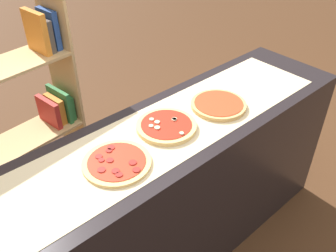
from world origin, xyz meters
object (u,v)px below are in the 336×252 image
object	(u,v)px
pizza_plain_2	(219,105)
pizza_mushroom_1	(166,126)
pizza_pepperoni_0	(117,162)
bookshelf	(19,108)

from	to	relation	value
pizza_plain_2	pizza_mushroom_1	bearing A→B (deg)	172.83
pizza_mushroom_1	pizza_plain_2	xyz separation A→B (m)	(0.33, -0.04, -0.00)
pizza_pepperoni_0	bookshelf	xyz separation A→B (m)	(-0.04, 1.01, -0.20)
pizza_plain_2	bookshelf	size ratio (longest dim) A/B	0.18
pizza_mushroom_1	pizza_pepperoni_0	bearing A→B (deg)	-171.09
pizza_mushroom_1	pizza_plain_2	distance (m)	0.33
pizza_pepperoni_0	bookshelf	size ratio (longest dim) A/B	0.19
pizza_plain_2	pizza_pepperoni_0	bearing A→B (deg)	-179.11
pizza_pepperoni_0	pizza_plain_2	world-z (taller)	pizza_plain_2
pizza_pepperoni_0	bookshelf	distance (m)	1.03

